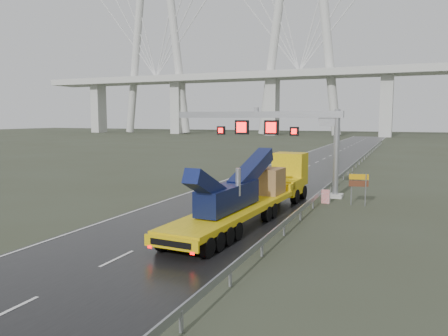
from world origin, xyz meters
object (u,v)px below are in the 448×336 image
at_px(exit_sign_pair, 359,183).
at_px(striped_barrier, 326,197).
at_px(heavy_haul_truck, 260,189).
at_px(sign_gantry, 280,129).

bearing_deg(exit_sign_pair, striped_barrier, 168.33).
xyz_separation_m(heavy_haul_truck, exit_sign_pair, (5.91, 5.52, -0.04)).
bearing_deg(exit_sign_pair, sign_gantry, 146.23).
height_order(sign_gantry, striped_barrier, sign_gantry).
distance_m(sign_gantry, exit_sign_pair, 8.38).
distance_m(sign_gantry, striped_barrier, 7.33).
distance_m(heavy_haul_truck, striped_barrier, 6.64).
relative_size(exit_sign_pair, striped_barrier, 2.33).
relative_size(heavy_haul_truck, striped_barrier, 18.39).
bearing_deg(sign_gantry, exit_sign_pair, -21.42).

